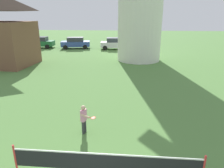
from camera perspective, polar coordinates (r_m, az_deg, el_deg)
name	(u,v)px	position (r m, az deg, el deg)	size (l,w,h in m)	color
tennis_net	(106,163)	(6.25, -1.72, -20.75)	(5.40, 0.06, 1.10)	red
player_far	(84,118)	(8.54, -7.65, -9.16)	(0.69, 0.67, 1.22)	#333338
parked_car_green	(39,42)	(32.13, -19.40, 10.76)	(4.31, 2.09, 1.56)	#1E6638
parked_car_blue	(76,43)	(30.27, -9.96, 11.09)	(4.17, 2.39, 1.56)	#334C99
parked_car_silver	(115,43)	(29.17, 0.75, 11.08)	(3.93, 2.09, 1.56)	silver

